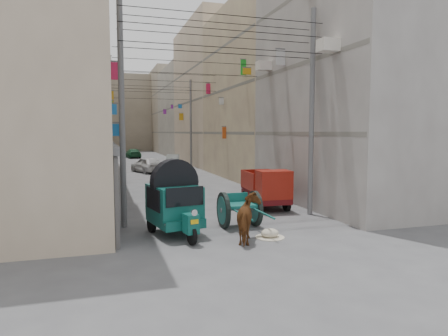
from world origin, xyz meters
name	(u,v)px	position (x,y,z in m)	size (l,w,h in m)	color
ground	(300,275)	(0.00, 0.00, 0.00)	(140.00, 140.00, 0.00)	#4B4B4E
building_row_left	(60,99)	(-8.00, 34.13, 6.46)	(8.00, 62.00, 14.00)	#C4AF94
building_row_right	(218,103)	(8.00, 34.13, 6.46)	(8.00, 62.00, 14.00)	#A49F9A
end_cap_building	(126,114)	(0.00, 66.00, 6.50)	(22.00, 10.00, 13.00)	tan
shutters_left	(111,172)	(-3.92, 10.38, 1.49)	(0.18, 14.40, 2.88)	#505055
signboards	(162,130)	(-0.01, 21.66, 3.43)	(8.22, 40.52, 5.67)	blue
ac_units	(295,33)	(3.65, 7.67, 7.43)	(0.70, 6.55, 3.35)	beige
utility_poles	(172,120)	(0.00, 17.00, 4.00)	(7.40, 22.20, 8.00)	#5D5D60
overhead_cables	(180,69)	(0.00, 14.40, 6.77)	(7.40, 22.52, 1.12)	black
auto_rickshaw	(175,201)	(-2.10, 4.45, 1.09)	(1.84, 2.72, 1.85)	black
tonga_cart	(239,209)	(0.21, 4.82, 0.64)	(1.34, 2.75, 1.24)	black
mini_truck	(268,190)	(2.45, 7.55, 0.82)	(1.57, 3.14, 1.71)	black
second_cart	(174,177)	(-0.43, 14.13, 0.77)	(1.76, 1.59, 1.44)	#13564F
feed_sack	(270,233)	(0.66, 3.23, 0.14)	(0.57, 0.45, 0.28)	beige
horse	(250,218)	(-0.11, 3.00, 0.71)	(0.76, 1.68, 1.42)	brown
distant_car_white	(147,165)	(-0.81, 24.43, 0.64)	(1.52, 3.78, 1.29)	#B6B6B6
distant_car_grey	(173,160)	(2.20, 29.70, 0.57)	(1.20, 3.44, 1.13)	#515552
distant_car_green	(133,153)	(-0.49, 43.50, 0.57)	(1.59, 3.90, 1.13)	#1D5532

